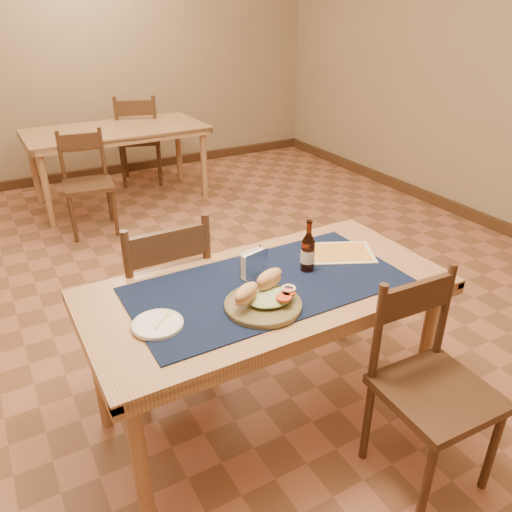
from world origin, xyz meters
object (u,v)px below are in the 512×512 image
main_table (267,301)px  back_table (116,137)px  napkin_holder (254,264)px  sandwich_plate (264,299)px  chair_main_near (430,383)px  chair_main_far (163,295)px  beer_bottle (308,252)px

main_table → back_table: size_ratio=0.94×
back_table → napkin_holder: 3.23m
napkin_holder → sandwich_plate: bearing=-110.1°
chair_main_near → back_table: bearing=92.7°
back_table → sandwich_plate: (-0.34, -3.46, 0.12)m
chair_main_far → napkin_holder: size_ratio=6.64×
main_table → sandwich_plate: sandwich_plate is taller
chair_main_far → chair_main_near: (0.73, -1.14, -0.03)m
main_table → chair_main_near: bearing=-55.0°
main_table → back_table: (0.24, 3.32, 0.00)m
main_table → chair_main_far: chair_main_far is taller
back_table → chair_main_far: (-0.55, -2.79, -0.16)m
main_table → chair_main_far: bearing=120.4°
beer_bottle → back_table: bearing=89.8°
back_table → sandwich_plate: sandwich_plate is taller
sandwich_plate → beer_bottle: 0.37m
main_table → beer_bottle: beer_bottle is taller
beer_bottle → napkin_holder: 0.26m
chair_main_near → napkin_holder: size_ratio=6.20×
chair_main_far → sandwich_plate: chair_main_far is taller
beer_bottle → napkin_holder: (-0.24, 0.08, -0.03)m
main_table → chair_main_near: size_ratio=1.75×
sandwich_plate → chair_main_near: bearing=-41.3°
beer_bottle → napkin_holder: size_ratio=1.67×
main_table → chair_main_far: 0.64m
main_table → sandwich_plate: bearing=-125.3°
back_table → napkin_holder: bearing=-94.5°
chair_main_near → sandwich_plate: 0.77m
main_table → chair_main_far: size_ratio=1.64×
main_table → sandwich_plate: size_ratio=5.02×
beer_bottle → napkin_holder: bearing=162.3°
chair_main_near → beer_bottle: size_ratio=3.71×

